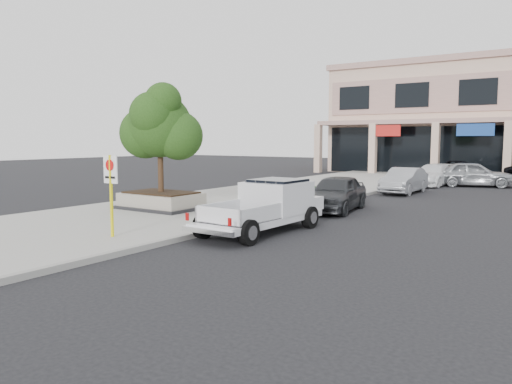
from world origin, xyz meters
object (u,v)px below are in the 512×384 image
(planter_tree, at_px, (165,126))
(curb_car_a, at_px, (336,193))
(pickup_truck, at_px, (260,207))
(curb_car_d, at_px, (455,171))
(curb_car_c, at_px, (433,175))
(lot_car_a, at_px, (473,174))
(planter, at_px, (161,200))
(curb_car_b, at_px, (404,181))
(no_parking_sign, at_px, (111,184))

(planter_tree, bearing_deg, curb_car_a, 37.16)
(pickup_truck, relative_size, curb_car_d, 1.03)
(curb_car_c, xyz_separation_m, lot_car_a, (2.21, 0.74, 0.11))
(planter_tree, distance_m, lot_car_a, 20.29)
(planter, relative_size, curb_car_a, 0.75)
(curb_car_a, xyz_separation_m, curb_car_b, (0.18, 8.16, -0.04))
(no_parking_sign, relative_size, lot_car_a, 0.50)
(planter, height_order, curb_car_a, curb_car_a)
(curb_car_a, relative_size, curb_car_d, 0.86)
(planter_tree, bearing_deg, planter, -131.03)
(no_parking_sign, distance_m, lot_car_a, 24.12)
(curb_car_d, bearing_deg, curb_car_b, -97.98)
(planter, xyz_separation_m, lot_car_a, (8.03, 18.65, 0.31))
(no_parking_sign, xyz_separation_m, curb_car_b, (2.75, 17.34, -0.95))
(curb_car_c, bearing_deg, no_parking_sign, -92.34)
(curb_car_a, bearing_deg, no_parking_sign, -113.66)
(curb_car_d, xyz_separation_m, lot_car_a, (2.01, -4.41, 0.09))
(planter, relative_size, curb_car_c, 0.69)
(planter, distance_m, curb_car_b, 13.68)
(curb_car_c, height_order, lot_car_a, lot_car_a)
(planter, height_order, curb_car_b, curb_car_b)
(planter_tree, distance_m, no_parking_sign, 6.08)
(planter_tree, distance_m, curb_car_d, 23.81)
(planter_tree, xyz_separation_m, curb_car_c, (5.68, 17.76, -2.74))
(planter, bearing_deg, curb_car_b, 65.24)
(planter, height_order, lot_car_a, lot_car_a)
(no_parking_sign, relative_size, curb_car_c, 0.50)
(no_parking_sign, relative_size, curb_car_d, 0.46)
(pickup_truck, bearing_deg, curb_car_b, 91.65)
(planter_tree, xyz_separation_m, lot_car_a, (7.89, 18.50, -2.63))
(planter_tree, bearing_deg, curb_car_d, 75.61)
(no_parking_sign, height_order, lot_car_a, no_parking_sign)
(no_parking_sign, height_order, curb_car_a, no_parking_sign)
(curb_car_a, bearing_deg, curb_car_d, 80.61)
(planter_tree, xyz_separation_m, curb_car_b, (5.59, 12.27, -2.73))
(curb_car_a, xyz_separation_m, curb_car_c, (0.26, 13.65, -0.06))
(planter, relative_size, curb_car_b, 0.77)
(lot_car_a, bearing_deg, no_parking_sign, 151.84)
(curb_car_a, bearing_deg, planter, -150.48)
(no_parking_sign, distance_m, curb_car_d, 28.17)
(no_parking_sign, bearing_deg, curb_car_a, 74.33)
(pickup_truck, height_order, curb_car_c, pickup_truck)
(no_parking_sign, height_order, curb_car_d, no_parking_sign)
(planter, distance_m, lot_car_a, 20.31)
(curb_car_d, bearing_deg, lot_car_a, -71.92)
(no_parking_sign, distance_m, curb_car_c, 23.03)
(no_parking_sign, bearing_deg, curb_car_d, 83.81)
(pickup_truck, xyz_separation_m, curb_car_d, (0.34, 24.50, -0.12))
(no_parking_sign, relative_size, pickup_truck, 0.45)
(planter, distance_m, curb_car_c, 18.83)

